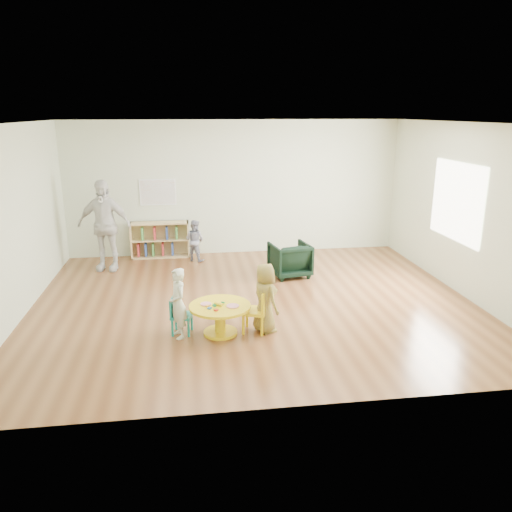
{
  "coord_description": "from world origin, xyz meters",
  "views": [
    {
      "loc": [
        -1.0,
        -7.45,
        2.97
      ],
      "look_at": [
        -0.01,
        -0.3,
        0.86
      ],
      "focal_mm": 35.0,
      "sensor_mm": 36.0,
      "label": 1
    }
  ],
  "objects_px": {
    "adult_caretaker": "(104,225)",
    "activity_table": "(220,314)",
    "kid_chair_right": "(258,310)",
    "kid_chair_left": "(179,314)",
    "bookshelf": "(160,240)",
    "armchair": "(290,260)",
    "toddler": "(195,240)",
    "child_right": "(265,298)",
    "child_left": "(178,303)"
  },
  "relations": [
    {
      "from": "adult_caretaker",
      "to": "activity_table",
      "type": "bearing_deg",
      "value": -47.09
    },
    {
      "from": "kid_chair_right",
      "to": "adult_caretaker",
      "type": "bearing_deg",
      "value": 55.99
    },
    {
      "from": "kid_chair_left",
      "to": "bookshelf",
      "type": "relative_size",
      "value": 0.44
    },
    {
      "from": "kid_chair_left",
      "to": "armchair",
      "type": "xyz_separation_m",
      "value": [
        2.02,
        2.25,
        0.04
      ]
    },
    {
      "from": "bookshelf",
      "to": "toddler",
      "type": "height_order",
      "value": "toddler"
    },
    {
      "from": "child_right",
      "to": "kid_chair_right",
      "type": "bearing_deg",
      "value": 70.23
    },
    {
      "from": "activity_table",
      "to": "bookshelf",
      "type": "relative_size",
      "value": 0.7
    },
    {
      "from": "kid_chair_left",
      "to": "child_right",
      "type": "distance_m",
      "value": 1.21
    },
    {
      "from": "kid_chair_left",
      "to": "child_right",
      "type": "relative_size",
      "value": 0.53
    },
    {
      "from": "bookshelf",
      "to": "child_left",
      "type": "distance_m",
      "value": 4.02
    },
    {
      "from": "kid_chair_right",
      "to": "armchair",
      "type": "xyz_separation_m",
      "value": [
        0.94,
        2.35,
        -0.01
      ]
    },
    {
      "from": "kid_chair_right",
      "to": "toddler",
      "type": "distance_m",
      "value": 3.68
    },
    {
      "from": "activity_table",
      "to": "child_left",
      "type": "bearing_deg",
      "value": -178.25
    },
    {
      "from": "kid_chair_left",
      "to": "child_right",
      "type": "bearing_deg",
      "value": 97.32
    },
    {
      "from": "armchair",
      "to": "child_left",
      "type": "bearing_deg",
      "value": 39.43
    },
    {
      "from": "toddler",
      "to": "adult_caretaker",
      "type": "height_order",
      "value": "adult_caretaker"
    },
    {
      "from": "kid_chair_right",
      "to": "adult_caretaker",
      "type": "height_order",
      "value": "adult_caretaker"
    },
    {
      "from": "child_left",
      "to": "adult_caretaker",
      "type": "distance_m",
      "value": 3.56
    },
    {
      "from": "child_right",
      "to": "adult_caretaker",
      "type": "bearing_deg",
      "value": 15.29
    },
    {
      "from": "child_right",
      "to": "bookshelf",
      "type": "bearing_deg",
      "value": -1.32
    },
    {
      "from": "child_right",
      "to": "toddler",
      "type": "height_order",
      "value": "child_right"
    },
    {
      "from": "toddler",
      "to": "activity_table",
      "type": "bearing_deg",
      "value": 128.09
    },
    {
      "from": "kid_chair_right",
      "to": "child_right",
      "type": "distance_m",
      "value": 0.2
    },
    {
      "from": "kid_chair_left",
      "to": "kid_chair_right",
      "type": "xyz_separation_m",
      "value": [
        1.08,
        -0.1,
        0.05
      ]
    },
    {
      "from": "bookshelf",
      "to": "child_left",
      "type": "height_order",
      "value": "child_left"
    },
    {
      "from": "child_left",
      "to": "child_right",
      "type": "bearing_deg",
      "value": 73.65
    },
    {
      "from": "child_right",
      "to": "activity_table",
      "type": "bearing_deg",
      "value": 66.85
    },
    {
      "from": "kid_chair_right",
      "to": "adult_caretaker",
      "type": "relative_size",
      "value": 0.35
    },
    {
      "from": "adult_caretaker",
      "to": "child_left",
      "type": "bearing_deg",
      "value": -55.02
    },
    {
      "from": "bookshelf",
      "to": "child_right",
      "type": "relative_size",
      "value": 1.22
    },
    {
      "from": "bookshelf",
      "to": "child_left",
      "type": "xyz_separation_m",
      "value": [
        0.44,
        -3.99,
        0.12
      ]
    },
    {
      "from": "bookshelf",
      "to": "kid_chair_right",
      "type": "bearing_deg",
      "value": -69.13
    },
    {
      "from": "kid_chair_left",
      "to": "child_left",
      "type": "relative_size",
      "value": 0.54
    },
    {
      "from": "kid_chair_left",
      "to": "adult_caretaker",
      "type": "bearing_deg",
      "value": -143.97
    },
    {
      "from": "bookshelf",
      "to": "armchair",
      "type": "relative_size",
      "value": 1.73
    },
    {
      "from": "kid_chair_left",
      "to": "activity_table",
      "type": "bearing_deg",
      "value": 92.0
    },
    {
      "from": "kid_chair_left",
      "to": "bookshelf",
      "type": "xyz_separation_m",
      "value": [
        -0.44,
        3.88,
        0.09
      ]
    },
    {
      "from": "kid_chair_right",
      "to": "child_right",
      "type": "height_order",
      "value": "child_right"
    },
    {
      "from": "adult_caretaker",
      "to": "child_right",
      "type": "bearing_deg",
      "value": -39.66
    },
    {
      "from": "activity_table",
      "to": "child_right",
      "type": "height_order",
      "value": "child_right"
    },
    {
      "from": "kid_chair_left",
      "to": "child_right",
      "type": "xyz_separation_m",
      "value": [
        1.19,
        -0.09,
        0.21
      ]
    },
    {
      "from": "activity_table",
      "to": "toddler",
      "type": "distance_m",
      "value": 3.6
    },
    {
      "from": "toddler",
      "to": "kid_chair_left",
      "type": "bearing_deg",
      "value": 119.03
    },
    {
      "from": "kid_chair_left",
      "to": "kid_chair_right",
      "type": "height_order",
      "value": "kid_chair_right"
    },
    {
      "from": "child_left",
      "to": "child_right",
      "type": "distance_m",
      "value": 1.19
    },
    {
      "from": "bookshelf",
      "to": "toddler",
      "type": "xyz_separation_m",
      "value": [
        0.73,
        -0.39,
        0.06
      ]
    },
    {
      "from": "toddler",
      "to": "adult_caretaker",
      "type": "distance_m",
      "value": 1.8
    },
    {
      "from": "activity_table",
      "to": "adult_caretaker",
      "type": "distance_m",
      "value": 3.83
    },
    {
      "from": "activity_table",
      "to": "kid_chair_left",
      "type": "distance_m",
      "value": 0.57
    },
    {
      "from": "activity_table",
      "to": "toddler",
      "type": "xyz_separation_m",
      "value": [
        -0.27,
        3.59,
        0.13
      ]
    }
  ]
}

